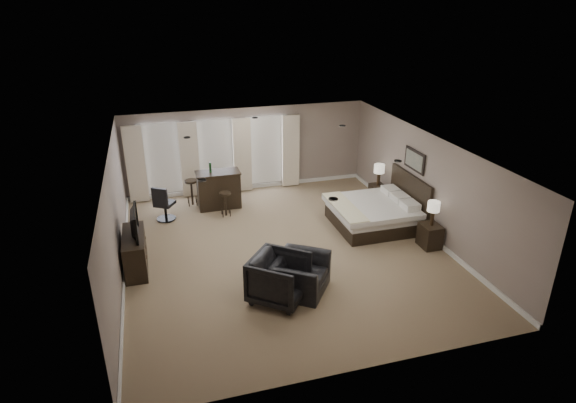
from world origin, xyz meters
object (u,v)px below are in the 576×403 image
object	(u,v)px
nightstand_near	(430,236)
lamp_far	(379,175)
bed	(372,203)
tv	(132,233)
armchair_near	(300,269)
bar_counter	(219,189)
lamp_near	(433,213)
bar_stool_right	(226,204)
nightstand_far	(377,193)
dresser	(135,252)
desk_chair	(165,203)
armchair_far	(279,276)
bar_stool_left	(192,192)

from	to	relation	value
nightstand_near	lamp_far	bearing A→B (deg)	90.00
bed	tv	xyz separation A→B (m)	(-6.03, -0.52, 0.24)
armchair_near	bar_counter	xyz separation A→B (m)	(-0.97, 4.77, 0.04)
lamp_near	bar_stool_right	distance (m)	5.55
lamp_near	bar_counter	bearing A→B (deg)	140.04
bed	nightstand_near	distance (m)	1.74
bed	nightstand_far	bearing A→B (deg)	58.46
dresser	desk_chair	distance (m)	2.58
lamp_far	desk_chair	world-z (taller)	lamp_far
nightstand_near	bar_counter	size ratio (longest dim) A/B	0.47
bar_counter	bed	bearing A→B (deg)	-32.93
lamp_near	armchair_far	world-z (taller)	lamp_near
lamp_far	dresser	bearing A→B (deg)	-164.12
nightstand_near	armchair_near	distance (m)	3.74
dresser	tv	bearing A→B (deg)	0.00
nightstand_near	armchair_far	size ratio (longest dim) A/B	0.55
armchair_far	bar_stool_left	xyz separation A→B (m)	(-1.20, 5.36, -0.15)
bed	armchair_far	size ratio (longest dim) A/B	1.97
desk_chair	bed	bearing A→B (deg)	-168.42
bar_counter	desk_chair	distance (m)	1.62
lamp_near	bar_stool_left	world-z (taller)	lamp_near
bar_counter	bar_stool_left	bearing A→B (deg)	152.50
dresser	bar_stool_right	distance (m)	3.31
lamp_far	dresser	xyz separation A→B (m)	(-6.92, -1.97, -0.44)
armchair_near	bar_counter	bearing A→B (deg)	47.44
bed	armchair_near	bearing A→B (deg)	-138.96
bar_stool_left	bar_stool_right	world-z (taller)	bar_stool_left
armchair_near	bar_counter	distance (m)	4.87
lamp_near	lamp_far	xyz separation A→B (m)	(0.00, 2.90, -0.04)
nightstand_near	nightstand_far	bearing A→B (deg)	90.00
desk_chair	armchair_near	bearing A→B (deg)	152.13
lamp_near	lamp_far	size ratio (longest dim) A/B	0.95
bar_stool_left	desk_chair	xyz separation A→B (m)	(-0.81, -0.84, 0.12)
nightstand_near	bar_stool_left	distance (m)	6.81
lamp_far	tv	distance (m)	7.19
nightstand_near	tv	xyz separation A→B (m)	(-6.92, 0.93, 0.62)
armchair_near	desk_chair	bearing A→B (deg)	66.22
nightstand_far	armchair_near	size ratio (longest dim) A/B	0.46
lamp_near	bar_counter	xyz separation A→B (m)	(-4.59, 3.85, -0.35)
tv	desk_chair	xyz separation A→B (m)	(0.78, 2.46, -0.40)
nightstand_far	bar_counter	distance (m)	4.69
nightstand_far	dresser	xyz separation A→B (m)	(-6.92, -1.97, 0.15)
bed	bar_stool_left	size ratio (longest dim) A/B	2.76
dresser	tv	size ratio (longest dim) A/B	1.38
bar_stool_right	armchair_near	bearing A→B (deg)	-77.90
bar_counter	lamp_near	bearing A→B (deg)	-39.96
nightstand_near	lamp_near	xyz separation A→B (m)	(0.00, 0.00, 0.60)
armchair_near	armchair_far	size ratio (longest dim) A/B	1.08
armchair_near	desk_chair	xyz separation A→B (m)	(-2.52, 4.32, -0.00)
nightstand_far	armchair_near	distance (m)	5.28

